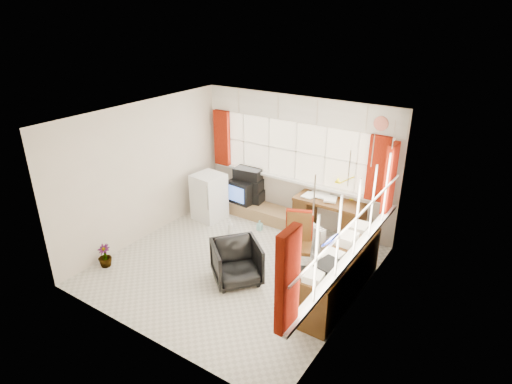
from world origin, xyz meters
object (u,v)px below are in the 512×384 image
radiator (315,244)px  credenza (339,273)px  desk (330,216)px  office_chair (237,262)px  desk_lamp (354,183)px  task_chair (298,241)px  mini_fridge (209,197)px  crt_tv (244,191)px  tv_bench (264,212)px

radiator → credenza: bearing=-45.5°
desk → office_chair: desk is taller
desk_lamp → credenza: bearing=-72.7°
task_chair → credenza: (0.81, -0.23, -0.17)m
office_chair → mini_fridge: bearing=89.8°
office_chair → radiator: bearing=11.5°
crt_tv → mini_fridge: size_ratio=0.59×
tv_bench → mini_fridge: 1.15m
task_chair → crt_tv: 2.35m
desk → crt_tv: desk is taller
desk_lamp → tv_bench: size_ratio=0.32×
office_chair → tv_bench: bearing=61.4°
desk_lamp → mini_fridge: 2.84m
office_chair → desk: bearing=24.4°
mini_fridge → office_chair: bearing=-40.1°
desk_lamp → radiator: (-0.20, -1.05, -0.81)m
credenza → tv_bench: credenza is taller
crt_tv → mini_fridge: mini_fridge is taller
task_chair → tv_bench: size_ratio=0.75×
task_chair → tv_bench: (-1.46, 1.29, -0.43)m
desk → credenza: (0.89, -1.60, -0.02)m
office_chair → desk_lamp: bearing=19.0°
desk → office_chair: bearing=-105.5°
radiator → mini_fridge: size_ratio=0.62×
office_chair → radiator: office_chair is taller
tv_bench → crt_tv: bearing=178.8°
office_chair → credenza: 1.57m
task_chair → radiator: bearing=85.2°
radiator → task_chair: bearing=-94.8°
office_chair → credenza: (1.48, 0.53, 0.06)m
desk → radiator: size_ratio=2.19×
desk → desk_lamp: 0.75m
desk_lamp → tv_bench: (-1.71, -0.31, -0.93)m
desk_lamp → credenza: (0.57, -1.83, -0.66)m
office_chair → crt_tv: crt_tv is taller
office_chair → radiator: (0.71, 1.31, -0.09)m
desk_lamp → task_chair: size_ratio=0.43×
crt_tv → task_chair: bearing=-33.6°
tv_bench → mini_fridge: bearing=-147.3°
radiator → mini_fridge: mini_fridge is taller
desk → crt_tv: (-1.89, -0.07, 0.08)m
task_chair → crt_tv: size_ratio=1.89×
radiator → credenza: credenza is taller
desk_lamp → mini_fridge: size_ratio=0.48×
credenza → radiator: bearing=134.5°
office_chair → credenza: bearing=-30.4°
tv_bench → crt_tv: (-0.49, 0.01, 0.36)m
task_chair → tv_bench: 2.00m
task_chair → credenza: bearing=-15.9°
office_chair → radiator: size_ratio=1.24×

